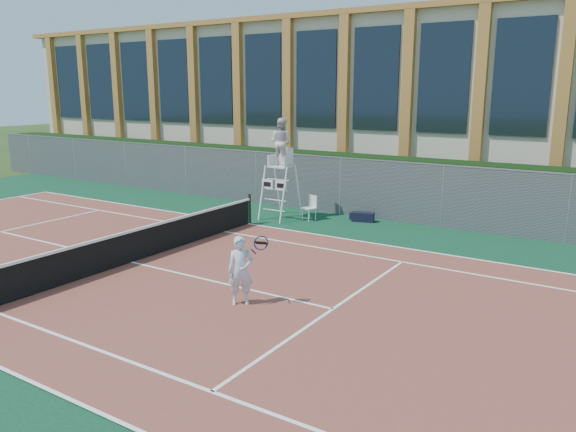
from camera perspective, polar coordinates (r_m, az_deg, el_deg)
The scene contains 12 objects.
ground at distance 16.40m, azimuth -15.62°, elevation -4.64°, with size 120.00×120.00×0.00m, color #233814.
apron at distance 17.04m, azimuth -13.13°, elevation -3.82°, with size 36.00×20.00×0.01m, color #0C3622.
tennis_court at distance 16.39m, azimuth -15.63°, elevation -4.57°, with size 23.77×10.97×0.02m, color brown.
tennis_net at distance 16.25m, azimuth -15.74°, elevation -2.83°, with size 0.10×11.30×1.10m.
fence at distance 22.77m, azimuth 0.85°, elevation 3.48°, with size 40.00×0.06×2.20m, color #595E60, non-canonical shape.
hedge at distance 23.79m, azimuth 2.38°, elevation 3.87°, with size 40.00×1.40×2.20m, color black.
building at distance 30.65m, azimuth 10.09°, elevation 11.39°, with size 45.00×10.60×8.22m.
umpire_chair at distance 20.88m, azimuth -0.72°, elevation 7.26°, with size 1.06×1.63×3.79m.
plastic_chair at distance 20.88m, azimuth 2.34°, elevation 1.08°, with size 0.54×0.54×0.92m.
sports_bag_near at distance 20.81m, azimuth 7.62°, elevation -0.09°, with size 0.81×0.32×0.35m, color black.
sports_bag_far at distance 21.04m, azimuth 7.24°, elevation -0.04°, with size 0.67×0.29×0.27m, color black.
tennis_player at distance 12.60m, azimuth -4.82°, elevation -5.54°, with size 0.95×0.75×1.60m.
Camera 1 is at (11.82, -10.32, 4.77)m, focal length 35.00 mm.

